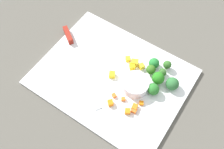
{
  "coord_description": "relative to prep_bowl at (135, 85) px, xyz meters",
  "views": [
    {
      "loc": [
        -0.25,
        0.37,
        0.78
      ],
      "look_at": [
        0.0,
        0.0,
        0.02
      ],
      "focal_mm": 42.31,
      "sensor_mm": 36.0,
      "label": 1
    }
  ],
  "objects": [
    {
      "name": "broccoli_floret_6",
      "position": [
        -0.05,
        -0.12,
        0.0
      ],
      "size": [
        0.03,
        0.03,
        0.04
      ],
      "color": "#89BA64",
      "rests_on": "cutting_board"
    },
    {
      "name": "pepper_dice_2",
      "position": [
        0.05,
        -0.08,
        -0.01
      ],
      "size": [
        0.03,
        0.03,
        0.02
      ],
      "primitive_type": "cube",
      "rotation": [
        0.0,
        0.0,
        0.44
      ],
      "color": "yellow",
      "rests_on": "cutting_board"
    },
    {
      "name": "carrot_dice_1",
      "position": [
        0.03,
        0.09,
        -0.01
      ],
      "size": [
        0.02,
        0.02,
        0.02
      ],
      "primitive_type": "cube",
      "rotation": [
        0.0,
        0.0,
        2.4
      ],
      "color": "orange",
      "rests_on": "cutting_board"
    },
    {
      "name": "carrot_dice_5",
      "position": [
        -0.04,
        0.06,
        -0.01
      ],
      "size": [
        0.02,
        0.02,
        0.01
      ],
      "primitive_type": "cube",
      "rotation": [
        0.0,
        0.0,
        0.2
      ],
      "color": "orange",
      "rests_on": "cutting_board"
    },
    {
      "name": "chef_knife",
      "position": [
        0.26,
        -0.01,
        -0.01
      ],
      "size": [
        0.3,
        0.21,
        0.02
      ],
      "rotation": [
        0.0,
        0.0,
        2.55
      ],
      "color": "silver",
      "rests_on": "cutting_board"
    },
    {
      "name": "broccoli_floret_0",
      "position": [
        -0.05,
        -0.09,
        -0.0
      ],
      "size": [
        0.03,
        0.03,
        0.03
      ],
      "color": "#86AE69",
      "rests_on": "cutting_board"
    },
    {
      "name": "broccoli_floret_3",
      "position": [
        -0.1,
        -0.07,
        0.0
      ],
      "size": [
        0.04,
        0.04,
        0.04
      ],
      "color": "#8EAD61",
      "rests_on": "cutting_board"
    },
    {
      "name": "carrot_dice_6",
      "position": [
        -0.03,
        0.09,
        -0.01
      ],
      "size": [
        0.02,
        0.02,
        0.02
      ],
      "primitive_type": "cube",
      "rotation": [
        0.0,
        0.0,
        2.05
      ],
      "color": "orange",
      "rests_on": "cutting_board"
    },
    {
      "name": "broccoli_floret_2",
      "position": [
        -0.01,
        -0.11,
        -0.0
      ],
      "size": [
        0.04,
        0.04,
        0.04
      ],
      "color": "#96B263",
      "rests_on": "cutting_board"
    },
    {
      "name": "carrot_dice_3",
      "position": [
        -0.05,
        0.04,
        -0.01
      ],
      "size": [
        0.02,
        0.02,
        0.01
      ],
      "primitive_type": "cube",
      "rotation": [
        0.0,
        0.0,
        0.52
      ],
      "color": "orange",
      "rests_on": "cutting_board"
    },
    {
      "name": "prep_bowl",
      "position": [
        0.0,
        0.0,
        0.0
      ],
      "size": [
        0.09,
        0.09,
        0.04
      ],
      "primitive_type": "cylinder",
      "color": "white",
      "rests_on": "cutting_board"
    },
    {
      "name": "carrot_dice_2",
      "position": [
        0.01,
        0.06,
        -0.01
      ],
      "size": [
        0.02,
        0.02,
        0.01
      ],
      "primitive_type": "cube",
      "rotation": [
        0.0,
        0.0,
        0.62
      ],
      "color": "orange",
      "rests_on": "cutting_board"
    },
    {
      "name": "broccoli_floret_1",
      "position": [
        -0.05,
        -0.06,
        0.01
      ],
      "size": [
        0.04,
        0.04,
        0.05
      ],
      "color": "#8FB062",
      "rests_on": "cutting_board"
    },
    {
      "name": "pepper_dice_3",
      "position": [
        0.05,
        -0.06,
        -0.01
      ],
      "size": [
        0.03,
        0.03,
        0.02
      ],
      "primitive_type": "cube",
      "rotation": [
        0.0,
        0.0,
        2.26
      ],
      "color": "yellow",
      "rests_on": "cutting_board"
    },
    {
      "name": "carrot_dice_0",
      "position": [
        0.04,
        0.07,
        -0.01
      ],
      "size": [
        0.02,
        0.02,
        0.01
      ],
      "primitive_type": "cube",
      "rotation": [
        0.0,
        0.0,
        2.67
      ],
      "color": "orange",
      "rests_on": "cutting_board"
    },
    {
      "name": "broccoli_floret_5",
      "position": [
        -0.06,
        -0.02,
        0.0
      ],
      "size": [
        0.04,
        0.04,
        0.04
      ],
      "color": "#89AB5A",
      "rests_on": "cutting_board"
    },
    {
      "name": "broccoli_floret_4",
      "position": [
        -0.01,
        -0.08,
        0.0
      ],
      "size": [
        0.03,
        0.03,
        0.04
      ],
      "color": "#7FB95C",
      "rests_on": "cutting_board"
    },
    {
      "name": "carrot_dice_4",
      "position": [
        -0.04,
        0.07,
        -0.01
      ],
      "size": [
        0.02,
        0.02,
        0.01
      ],
      "primitive_type": "cube",
      "rotation": [
        0.0,
        0.0,
        0.1
      ],
      "color": "orange",
      "rests_on": "cutting_board"
    },
    {
      "name": "pepper_dice_1",
      "position": [
        0.08,
        0.01,
        -0.01
      ],
      "size": [
        0.03,
        0.03,
        0.02
      ],
      "primitive_type": "cube",
      "rotation": [
        0.0,
        0.0,
        0.49
      ],
      "color": "yellow",
      "rests_on": "cutting_board"
    },
    {
      "name": "pepper_dice_0",
      "position": [
        0.08,
        -0.08,
        -0.01
      ],
      "size": [
        0.02,
        0.02,
        0.01
      ],
      "primitive_type": "cube",
      "rotation": [
        0.0,
        0.0,
        0.71
      ],
      "color": "yellow",
      "rests_on": "cutting_board"
    },
    {
      "name": "cutting_board",
      "position": [
        0.09,
        0.01,
        -0.02
      ],
      "size": [
        0.49,
        0.38,
        0.01
      ],
      "primitive_type": "cube",
      "color": "white",
      "rests_on": "ground_plane"
    },
    {
      "name": "ground_plane",
      "position": [
        0.09,
        0.01,
        -0.03
      ],
      "size": [
        4.0,
        4.0,
        0.0
      ],
      "primitive_type": "plane",
      "color": "#55524A"
    },
    {
      "name": "pepper_dice_4",
      "position": [
        0.02,
        -0.08,
        -0.01
      ],
      "size": [
        0.02,
        0.02,
        0.02
      ],
      "primitive_type": "cube",
      "rotation": [
        0.0,
        0.0,
        2.64
      ],
      "color": "yellow",
      "rests_on": "cutting_board"
    }
  ]
}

